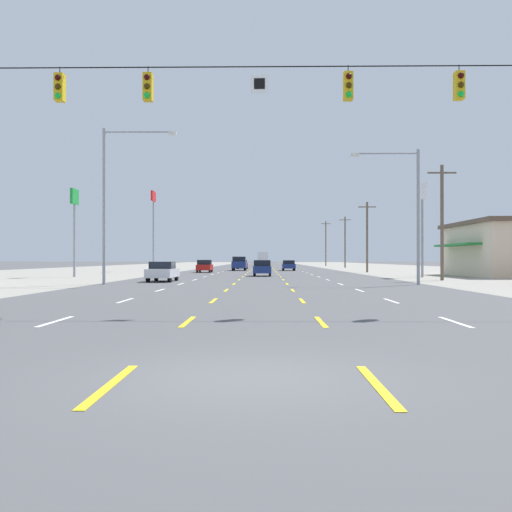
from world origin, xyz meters
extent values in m
plane|color=#4C4C4F|center=(0.00, 66.00, 0.00)|extent=(572.00, 572.00, 0.00)
cube|color=gray|center=(-24.75, 66.00, 0.00)|extent=(28.00, 440.00, 0.01)
cube|color=gray|center=(24.75, 66.00, 0.00)|extent=(28.00, 440.00, 0.01)
cube|color=white|center=(-5.25, 7.00, 0.01)|extent=(0.14, 2.60, 0.01)
cube|color=white|center=(-5.25, 14.50, 0.01)|extent=(0.14, 2.60, 0.01)
cube|color=white|center=(-5.25, 22.00, 0.01)|extent=(0.14, 2.60, 0.01)
cube|color=white|center=(-5.25, 29.50, 0.01)|extent=(0.14, 2.60, 0.01)
cube|color=white|center=(-5.25, 37.00, 0.01)|extent=(0.14, 2.60, 0.01)
cube|color=white|center=(-5.25, 44.50, 0.01)|extent=(0.14, 2.60, 0.01)
cube|color=white|center=(-5.25, 52.00, 0.01)|extent=(0.14, 2.60, 0.01)
cube|color=white|center=(-5.25, 59.50, 0.01)|extent=(0.14, 2.60, 0.01)
cube|color=white|center=(-5.25, 67.00, 0.01)|extent=(0.14, 2.60, 0.01)
cube|color=white|center=(-5.25, 74.50, 0.01)|extent=(0.14, 2.60, 0.01)
cube|color=white|center=(-5.25, 82.00, 0.01)|extent=(0.14, 2.60, 0.01)
cube|color=white|center=(-5.25, 89.50, 0.01)|extent=(0.14, 2.60, 0.01)
cube|color=white|center=(-5.25, 97.00, 0.01)|extent=(0.14, 2.60, 0.01)
cube|color=white|center=(-5.25, 104.50, 0.01)|extent=(0.14, 2.60, 0.01)
cube|color=white|center=(-5.25, 112.00, 0.01)|extent=(0.14, 2.60, 0.01)
cube|color=white|center=(-5.25, 119.50, 0.01)|extent=(0.14, 2.60, 0.01)
cube|color=white|center=(-5.25, 127.00, 0.01)|extent=(0.14, 2.60, 0.01)
cube|color=white|center=(-5.25, 134.50, 0.01)|extent=(0.14, 2.60, 0.01)
cube|color=white|center=(-5.25, 142.00, 0.01)|extent=(0.14, 2.60, 0.01)
cube|color=white|center=(-5.25, 149.50, 0.01)|extent=(0.14, 2.60, 0.01)
cube|color=white|center=(-5.25, 157.00, 0.01)|extent=(0.14, 2.60, 0.01)
cube|color=white|center=(-5.25, 164.50, 0.01)|extent=(0.14, 2.60, 0.01)
cube|color=white|center=(-5.25, 172.00, 0.01)|extent=(0.14, 2.60, 0.01)
cube|color=white|center=(-5.25, 179.50, 0.01)|extent=(0.14, 2.60, 0.01)
cube|color=white|center=(-5.25, 187.00, 0.01)|extent=(0.14, 2.60, 0.01)
cube|color=white|center=(-5.25, 194.50, 0.01)|extent=(0.14, 2.60, 0.01)
cube|color=white|center=(-5.25, 202.00, 0.01)|extent=(0.14, 2.60, 0.01)
cube|color=white|center=(-5.25, 209.50, 0.01)|extent=(0.14, 2.60, 0.01)
cube|color=white|center=(-5.25, 217.00, 0.01)|extent=(0.14, 2.60, 0.01)
cube|color=yellow|center=(-1.75, -0.50, 0.01)|extent=(0.14, 2.60, 0.01)
cube|color=yellow|center=(-1.75, 7.00, 0.01)|extent=(0.14, 2.60, 0.01)
cube|color=yellow|center=(-1.75, 14.50, 0.01)|extent=(0.14, 2.60, 0.01)
cube|color=yellow|center=(-1.75, 22.00, 0.01)|extent=(0.14, 2.60, 0.01)
cube|color=yellow|center=(-1.75, 29.50, 0.01)|extent=(0.14, 2.60, 0.01)
cube|color=yellow|center=(-1.75, 37.00, 0.01)|extent=(0.14, 2.60, 0.01)
cube|color=yellow|center=(-1.75, 44.50, 0.01)|extent=(0.14, 2.60, 0.01)
cube|color=yellow|center=(-1.75, 52.00, 0.01)|extent=(0.14, 2.60, 0.01)
cube|color=yellow|center=(-1.75, 59.50, 0.01)|extent=(0.14, 2.60, 0.01)
cube|color=yellow|center=(-1.75, 67.00, 0.01)|extent=(0.14, 2.60, 0.01)
cube|color=yellow|center=(-1.75, 74.50, 0.01)|extent=(0.14, 2.60, 0.01)
cube|color=yellow|center=(-1.75, 82.00, 0.01)|extent=(0.14, 2.60, 0.01)
cube|color=yellow|center=(-1.75, 89.50, 0.01)|extent=(0.14, 2.60, 0.01)
cube|color=yellow|center=(-1.75, 97.00, 0.01)|extent=(0.14, 2.60, 0.01)
cube|color=yellow|center=(-1.75, 104.50, 0.01)|extent=(0.14, 2.60, 0.01)
cube|color=yellow|center=(-1.75, 112.00, 0.01)|extent=(0.14, 2.60, 0.01)
cube|color=yellow|center=(-1.75, 119.50, 0.01)|extent=(0.14, 2.60, 0.01)
cube|color=yellow|center=(-1.75, 127.00, 0.01)|extent=(0.14, 2.60, 0.01)
cube|color=yellow|center=(-1.75, 134.50, 0.01)|extent=(0.14, 2.60, 0.01)
cube|color=yellow|center=(-1.75, 142.00, 0.01)|extent=(0.14, 2.60, 0.01)
cube|color=yellow|center=(-1.75, 149.50, 0.01)|extent=(0.14, 2.60, 0.01)
cube|color=yellow|center=(-1.75, 157.00, 0.01)|extent=(0.14, 2.60, 0.01)
cube|color=yellow|center=(-1.75, 164.50, 0.01)|extent=(0.14, 2.60, 0.01)
cube|color=yellow|center=(-1.75, 172.00, 0.01)|extent=(0.14, 2.60, 0.01)
cube|color=yellow|center=(-1.75, 179.50, 0.01)|extent=(0.14, 2.60, 0.01)
cube|color=yellow|center=(-1.75, 187.00, 0.01)|extent=(0.14, 2.60, 0.01)
cube|color=yellow|center=(-1.75, 194.50, 0.01)|extent=(0.14, 2.60, 0.01)
cube|color=yellow|center=(-1.75, 202.00, 0.01)|extent=(0.14, 2.60, 0.01)
cube|color=yellow|center=(-1.75, 209.50, 0.01)|extent=(0.14, 2.60, 0.01)
cube|color=yellow|center=(-1.75, 217.00, 0.01)|extent=(0.14, 2.60, 0.01)
cube|color=yellow|center=(1.75, -0.50, 0.01)|extent=(0.14, 2.60, 0.01)
cube|color=yellow|center=(1.75, 7.00, 0.01)|extent=(0.14, 2.60, 0.01)
cube|color=yellow|center=(1.75, 14.50, 0.01)|extent=(0.14, 2.60, 0.01)
cube|color=yellow|center=(1.75, 22.00, 0.01)|extent=(0.14, 2.60, 0.01)
cube|color=yellow|center=(1.75, 29.50, 0.01)|extent=(0.14, 2.60, 0.01)
cube|color=yellow|center=(1.75, 37.00, 0.01)|extent=(0.14, 2.60, 0.01)
cube|color=yellow|center=(1.75, 44.50, 0.01)|extent=(0.14, 2.60, 0.01)
cube|color=yellow|center=(1.75, 52.00, 0.01)|extent=(0.14, 2.60, 0.01)
cube|color=yellow|center=(1.75, 59.50, 0.01)|extent=(0.14, 2.60, 0.01)
cube|color=yellow|center=(1.75, 67.00, 0.01)|extent=(0.14, 2.60, 0.01)
cube|color=yellow|center=(1.75, 74.50, 0.01)|extent=(0.14, 2.60, 0.01)
cube|color=yellow|center=(1.75, 82.00, 0.01)|extent=(0.14, 2.60, 0.01)
cube|color=yellow|center=(1.75, 89.50, 0.01)|extent=(0.14, 2.60, 0.01)
cube|color=yellow|center=(1.75, 97.00, 0.01)|extent=(0.14, 2.60, 0.01)
cube|color=yellow|center=(1.75, 104.50, 0.01)|extent=(0.14, 2.60, 0.01)
cube|color=yellow|center=(1.75, 112.00, 0.01)|extent=(0.14, 2.60, 0.01)
cube|color=yellow|center=(1.75, 119.50, 0.01)|extent=(0.14, 2.60, 0.01)
cube|color=yellow|center=(1.75, 127.00, 0.01)|extent=(0.14, 2.60, 0.01)
cube|color=yellow|center=(1.75, 134.50, 0.01)|extent=(0.14, 2.60, 0.01)
cube|color=yellow|center=(1.75, 142.00, 0.01)|extent=(0.14, 2.60, 0.01)
cube|color=yellow|center=(1.75, 149.50, 0.01)|extent=(0.14, 2.60, 0.01)
cube|color=yellow|center=(1.75, 157.00, 0.01)|extent=(0.14, 2.60, 0.01)
cube|color=yellow|center=(1.75, 164.50, 0.01)|extent=(0.14, 2.60, 0.01)
cube|color=yellow|center=(1.75, 172.00, 0.01)|extent=(0.14, 2.60, 0.01)
cube|color=yellow|center=(1.75, 179.50, 0.01)|extent=(0.14, 2.60, 0.01)
cube|color=yellow|center=(1.75, 187.00, 0.01)|extent=(0.14, 2.60, 0.01)
cube|color=yellow|center=(1.75, 194.50, 0.01)|extent=(0.14, 2.60, 0.01)
cube|color=yellow|center=(1.75, 202.00, 0.01)|extent=(0.14, 2.60, 0.01)
cube|color=yellow|center=(1.75, 209.50, 0.01)|extent=(0.14, 2.60, 0.01)
cube|color=yellow|center=(1.75, 217.00, 0.01)|extent=(0.14, 2.60, 0.01)
cube|color=white|center=(5.25, 7.00, 0.01)|extent=(0.14, 2.60, 0.01)
cube|color=white|center=(5.25, 14.50, 0.01)|extent=(0.14, 2.60, 0.01)
cube|color=white|center=(5.25, 22.00, 0.01)|extent=(0.14, 2.60, 0.01)
cube|color=white|center=(5.25, 29.50, 0.01)|extent=(0.14, 2.60, 0.01)
cube|color=white|center=(5.25, 37.00, 0.01)|extent=(0.14, 2.60, 0.01)
cube|color=white|center=(5.25, 44.50, 0.01)|extent=(0.14, 2.60, 0.01)
cube|color=white|center=(5.25, 52.00, 0.01)|extent=(0.14, 2.60, 0.01)
cube|color=white|center=(5.25, 59.50, 0.01)|extent=(0.14, 2.60, 0.01)
cube|color=white|center=(5.25, 67.00, 0.01)|extent=(0.14, 2.60, 0.01)
cube|color=white|center=(5.25, 74.50, 0.01)|extent=(0.14, 2.60, 0.01)
cube|color=white|center=(5.25, 82.00, 0.01)|extent=(0.14, 2.60, 0.01)
cube|color=white|center=(5.25, 89.50, 0.01)|extent=(0.14, 2.60, 0.01)
cube|color=white|center=(5.25, 97.00, 0.01)|extent=(0.14, 2.60, 0.01)
cube|color=white|center=(5.25, 104.50, 0.01)|extent=(0.14, 2.60, 0.01)
cube|color=white|center=(5.25, 112.00, 0.01)|extent=(0.14, 2.60, 0.01)
cube|color=white|center=(5.25, 119.50, 0.01)|extent=(0.14, 2.60, 0.01)
cube|color=white|center=(5.25, 127.00, 0.01)|extent=(0.14, 2.60, 0.01)
cube|color=white|center=(5.25, 134.50, 0.01)|extent=(0.14, 2.60, 0.01)
cube|color=white|center=(5.25, 142.00, 0.01)|extent=(0.14, 2.60, 0.01)
cube|color=white|center=(5.25, 149.50, 0.01)|extent=(0.14, 2.60, 0.01)
cube|color=white|center=(5.25, 157.00, 0.01)|extent=(0.14, 2.60, 0.01)
cube|color=white|center=(5.25, 164.50, 0.01)|extent=(0.14, 2.60, 0.01)
cube|color=white|center=(5.25, 172.00, 0.01)|extent=(0.14, 2.60, 0.01)
cube|color=white|center=(5.25, 179.50, 0.01)|extent=(0.14, 2.60, 0.01)
cube|color=white|center=(5.25, 187.00, 0.01)|extent=(0.14, 2.60, 0.01)
cube|color=white|center=(5.25, 194.50, 0.01)|extent=(0.14, 2.60, 0.01)
cube|color=white|center=(5.25, 202.00, 0.01)|extent=(0.14, 2.60, 0.01)
cube|color=white|center=(5.25, 209.50, 0.01)|extent=(0.14, 2.60, 0.01)
cube|color=white|center=(5.25, 217.00, 0.01)|extent=(0.14, 2.60, 0.01)
cylinder|color=black|center=(0.00, 11.00, 8.07)|extent=(26.02, 0.04, 0.04)
cube|color=white|center=(0.10, 10.94, 7.48)|extent=(0.60, 0.04, 0.60)
cube|color=black|center=(0.10, 10.91, 7.48)|extent=(0.36, 0.01, 0.36)
cube|color=gold|center=(-6.56, 10.90, 7.37)|extent=(0.30, 0.34, 0.92)
cylinder|color=black|center=(-6.56, 10.90, 7.95)|extent=(0.03, 0.03, 0.24)
sphere|color=#2F0402|center=(-6.56, 10.71, 7.65)|extent=(0.20, 0.20, 0.20)
sphere|color=#352202|center=(-6.56, 10.71, 7.35)|extent=(0.20, 0.20, 0.20)
sphere|color=green|center=(-6.56, 10.71, 7.05)|extent=(0.20, 0.20, 0.20)
cube|color=gold|center=(3.04, 10.90, 7.37)|extent=(0.30, 0.34, 0.92)
cylinder|color=black|center=(3.04, 10.90, 7.95)|extent=(0.03, 0.03, 0.24)
sphere|color=#2F0402|center=(3.04, 10.71, 7.65)|extent=(0.20, 0.20, 0.20)
sphere|color=#352202|center=(3.04, 10.71, 7.35)|extent=(0.20, 0.20, 0.20)
sphere|color=green|center=(3.04, 10.71, 7.05)|extent=(0.20, 0.20, 0.20)
cube|color=gold|center=(6.69, 10.90, 7.37)|extent=(0.30, 0.34, 0.92)
cylinder|color=black|center=(6.69, 10.90, 7.95)|extent=(0.03, 0.03, 0.24)
sphere|color=#2F0402|center=(6.69, 10.71, 7.65)|extent=(0.20, 0.20, 0.20)
sphere|color=#352202|center=(6.69, 10.71, 7.35)|extent=(0.20, 0.20, 0.20)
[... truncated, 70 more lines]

